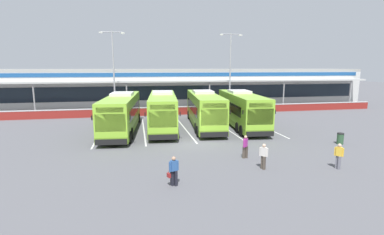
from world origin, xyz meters
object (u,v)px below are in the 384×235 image
at_px(pedestrian_child, 245,146).
at_px(lamp_post_west, 114,67).
at_px(pedestrian_in_dark_coat, 339,155).
at_px(pedestrian_near_bin, 264,155).
at_px(pedestrian_with_handbag, 173,170).
at_px(coach_bus_right_centre, 241,110).
at_px(litter_bin, 340,138).
at_px(coach_bus_leftmost, 122,114).
at_px(coach_bus_centre, 204,110).
at_px(lamp_post_centre, 230,67).
at_px(coach_bus_left_centre, 163,111).

height_order(pedestrian_child, lamp_post_west, lamp_post_west).
xyz_separation_m(pedestrian_in_dark_coat, pedestrian_near_bin, (-4.59, 0.86, 0.00)).
bearing_deg(pedestrian_with_handbag, lamp_post_west, 100.37).
distance_m(coach_bus_right_centre, pedestrian_near_bin, 13.26).
distance_m(lamp_post_west, litter_bin, 28.38).
xyz_separation_m(coach_bus_leftmost, litter_bin, (17.87, -8.25, -1.32)).
bearing_deg(lamp_post_west, pedestrian_with_handbag, -79.63).
bearing_deg(pedestrian_with_handbag, coach_bus_right_centre, 57.11).
bearing_deg(pedestrian_child, pedestrian_with_handbag, -146.12).
distance_m(coach_bus_leftmost, pedestrian_near_bin, 15.45).
height_order(coach_bus_centre, litter_bin, coach_bus_centre).
relative_size(coach_bus_centre, pedestrian_child, 7.61).
height_order(pedestrian_with_handbag, pedestrian_near_bin, same).
bearing_deg(pedestrian_with_handbag, lamp_post_centre, 65.30).
xyz_separation_m(pedestrian_near_bin, lamp_post_centre, (5.71, 23.59, 5.42)).
xyz_separation_m(coach_bus_leftmost, pedestrian_near_bin, (9.08, -12.47, -0.91)).
bearing_deg(pedestrian_with_handbag, pedestrian_in_dark_coat, 3.17).
height_order(coach_bus_centre, pedestrian_near_bin, coach_bus_centre).
xyz_separation_m(coach_bus_left_centre, coach_bus_centre, (4.42, 0.07, 0.00)).
relative_size(pedestrian_in_dark_coat, pedestrian_child, 1.00).
relative_size(pedestrian_with_handbag, pedestrian_in_dark_coat, 1.00).
bearing_deg(pedestrian_in_dark_coat, coach_bus_left_centre, 124.16).
height_order(coach_bus_leftmost, pedestrian_near_bin, coach_bus_leftmost).
bearing_deg(pedestrian_near_bin, coach_bus_leftmost, 126.07).
bearing_deg(pedestrian_with_handbag, pedestrian_near_bin, 13.93).
height_order(pedestrian_in_dark_coat, litter_bin, pedestrian_in_dark_coat).
bearing_deg(litter_bin, coach_bus_centre, 135.77).
relative_size(coach_bus_centre, lamp_post_centre, 1.12).
xyz_separation_m(coach_bus_right_centre, lamp_post_west, (-13.89, 11.43, 4.50)).
bearing_deg(coach_bus_centre, lamp_post_west, 132.33).
bearing_deg(coach_bus_right_centre, coach_bus_left_centre, 176.84).
bearing_deg(lamp_post_west, pedestrian_child, -65.09).
bearing_deg(pedestrian_child, lamp_post_west, 114.91).
bearing_deg(litter_bin, pedestrian_near_bin, -154.36).
distance_m(coach_bus_centre, coach_bus_right_centre, 4.00).
distance_m(coach_bus_centre, pedestrian_with_handbag, 15.69).
height_order(pedestrian_with_handbag, lamp_post_centre, lamp_post_centre).
bearing_deg(coach_bus_left_centre, lamp_post_west, 116.68).
relative_size(coach_bus_left_centre, coach_bus_centre, 1.00).
height_order(coach_bus_left_centre, lamp_post_west, lamp_post_west).
height_order(coach_bus_left_centre, pedestrian_near_bin, coach_bus_left_centre).
distance_m(pedestrian_child, lamp_post_west, 24.81).
relative_size(pedestrian_with_handbag, lamp_post_west, 0.15).
xyz_separation_m(pedestrian_with_handbag, pedestrian_near_bin, (5.80, 1.44, 0.02)).
xyz_separation_m(coach_bus_left_centre, lamp_post_centre, (10.70, 10.34, 4.50)).
height_order(pedestrian_near_bin, litter_bin, pedestrian_near_bin).
distance_m(coach_bus_left_centre, coach_bus_centre, 4.42).
bearing_deg(pedestrian_with_handbag, coach_bus_centre, 70.48).
distance_m(pedestrian_child, litter_bin, 9.30).
xyz_separation_m(pedestrian_in_dark_coat, pedestrian_child, (-4.89, 3.12, 0.00)).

